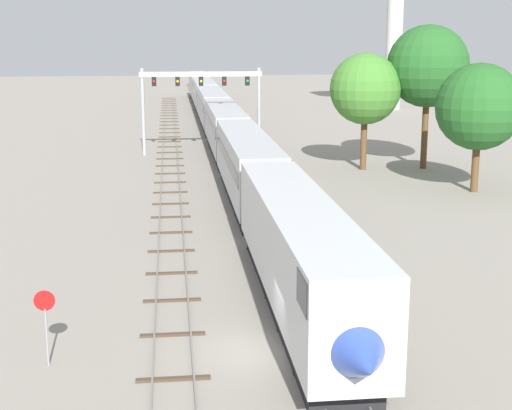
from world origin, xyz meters
name	(u,v)px	position (x,y,z in m)	size (l,w,h in m)	color
ground_plane	(266,352)	(0.00, 0.00, 0.00)	(400.00, 400.00, 0.00)	gray
track_main	(217,138)	(2.00, 60.00, 0.07)	(2.60, 200.00, 0.16)	slate
track_near	(170,169)	(-3.50, 40.00, 0.07)	(2.60, 160.00, 0.16)	slate
passenger_train	(217,117)	(2.00, 59.83, 2.61)	(3.04, 132.08, 4.80)	silver
signal_gantry	(201,91)	(-0.25, 48.84, 6.28)	(12.10, 0.49, 8.57)	#999BA0
stop_sign	(45,317)	(-8.00, -0.29, 1.87)	(0.76, 0.08, 2.88)	gray
trackside_tree_left	(479,107)	(19.61, 27.86, 6.47)	(6.52, 6.52, 9.75)	brown
trackside_tree_mid	(365,89)	(13.62, 38.39, 7.11)	(6.22, 6.22, 10.25)	brown
trackside_tree_right	(428,67)	(19.16, 38.35, 9.03)	(7.19, 7.19, 12.66)	brown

